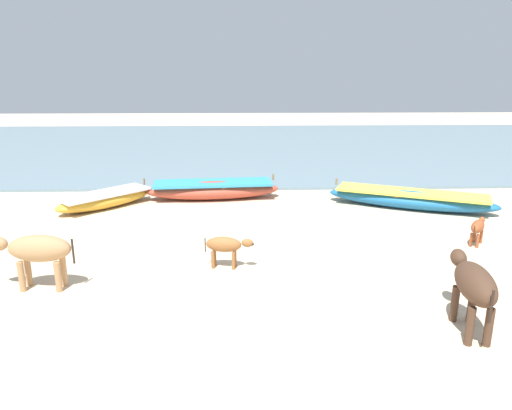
{
  "coord_description": "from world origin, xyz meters",
  "views": [
    {
      "loc": [
        0.19,
        -8.1,
        3.86
      ],
      "look_at": [
        0.57,
        3.49,
        0.6
      ],
      "focal_mm": 32.88,
      "sensor_mm": 36.0,
      "label": 1
    }
  ],
  "objects_px": {
    "fishing_boat_1": "(105,199)",
    "fishing_boat_0": "(410,199)",
    "cow_adult_tan": "(37,251)",
    "cow_second_adult_dark": "(473,284)",
    "calf_far_rust": "(478,227)",
    "fishing_boat_3": "(213,189)",
    "calf_near_brown": "(225,246)"
  },
  "relations": [
    {
      "from": "calf_near_brown",
      "to": "cow_second_adult_dark",
      "type": "height_order",
      "value": "cow_second_adult_dark"
    },
    {
      "from": "calf_far_rust",
      "to": "fishing_boat_3",
      "type": "bearing_deg",
      "value": 93.42
    },
    {
      "from": "fishing_boat_0",
      "to": "fishing_boat_3",
      "type": "distance_m",
      "value": 6.05
    },
    {
      "from": "fishing_boat_3",
      "to": "calf_far_rust",
      "type": "distance_m",
      "value": 7.74
    },
    {
      "from": "cow_adult_tan",
      "to": "cow_second_adult_dark",
      "type": "distance_m",
      "value": 7.45
    },
    {
      "from": "fishing_boat_3",
      "to": "cow_adult_tan",
      "type": "height_order",
      "value": "cow_adult_tan"
    },
    {
      "from": "fishing_boat_0",
      "to": "cow_adult_tan",
      "type": "relative_size",
      "value": 3.01
    },
    {
      "from": "fishing_boat_1",
      "to": "cow_adult_tan",
      "type": "relative_size",
      "value": 1.74
    },
    {
      "from": "fishing_boat_3",
      "to": "cow_adult_tan",
      "type": "xyz_separation_m",
      "value": [
        -2.85,
        -6.41,
        0.45
      ]
    },
    {
      "from": "fishing_boat_1",
      "to": "fishing_boat_0",
      "type": "bearing_deg",
      "value": -47.67
    },
    {
      "from": "cow_adult_tan",
      "to": "calf_far_rust",
      "type": "xyz_separation_m",
      "value": [
        9.23,
        2.03,
        -0.32
      ]
    },
    {
      "from": "fishing_boat_1",
      "to": "calf_near_brown",
      "type": "relative_size",
      "value": 2.76
    },
    {
      "from": "fishing_boat_3",
      "to": "cow_adult_tan",
      "type": "relative_size",
      "value": 2.65
    },
    {
      "from": "cow_adult_tan",
      "to": "calf_near_brown",
      "type": "xyz_separation_m",
      "value": [
        3.41,
        0.87,
        -0.27
      ]
    },
    {
      "from": "calf_far_rust",
      "to": "cow_second_adult_dark",
      "type": "xyz_separation_m",
      "value": [
        -1.98,
        -3.76,
        0.36
      ]
    },
    {
      "from": "cow_adult_tan",
      "to": "cow_second_adult_dark",
      "type": "xyz_separation_m",
      "value": [
        7.25,
        -1.73,
        0.03
      ]
    },
    {
      "from": "fishing_boat_0",
      "to": "cow_second_adult_dark",
      "type": "relative_size",
      "value": 2.89
    },
    {
      "from": "fishing_boat_0",
      "to": "cow_second_adult_dark",
      "type": "height_order",
      "value": "cow_second_adult_dark"
    },
    {
      "from": "fishing_boat_0",
      "to": "fishing_boat_1",
      "type": "relative_size",
      "value": 1.73
    },
    {
      "from": "fishing_boat_3",
      "to": "cow_adult_tan",
      "type": "bearing_deg",
      "value": -118.72
    },
    {
      "from": "cow_adult_tan",
      "to": "calf_near_brown",
      "type": "height_order",
      "value": "cow_adult_tan"
    },
    {
      "from": "calf_near_brown",
      "to": "fishing_boat_3",
      "type": "bearing_deg",
      "value": 105.0
    },
    {
      "from": "calf_far_rust",
      "to": "cow_second_adult_dark",
      "type": "bearing_deg",
      "value": -169.93
    },
    {
      "from": "fishing_boat_0",
      "to": "cow_adult_tan",
      "type": "distance_m",
      "value": 10.16
    },
    {
      "from": "calf_far_rust",
      "to": "cow_adult_tan",
      "type": "bearing_deg",
      "value": 140.3
    },
    {
      "from": "fishing_boat_1",
      "to": "fishing_boat_3",
      "type": "bearing_deg",
      "value": -29.35
    },
    {
      "from": "fishing_boat_1",
      "to": "calf_far_rust",
      "type": "bearing_deg",
      "value": -65.32
    },
    {
      "from": "cow_second_adult_dark",
      "to": "calf_near_brown",
      "type": "bearing_deg",
      "value": 62.99
    },
    {
      "from": "fishing_boat_0",
      "to": "fishing_boat_1",
      "type": "xyz_separation_m",
      "value": [
        -9.08,
        0.37,
        -0.03
      ]
    },
    {
      "from": "calf_near_brown",
      "to": "fishing_boat_0",
      "type": "bearing_deg",
      "value": 47.8
    },
    {
      "from": "fishing_boat_3",
      "to": "cow_adult_tan",
      "type": "distance_m",
      "value": 7.03
    },
    {
      "from": "cow_adult_tan",
      "to": "cow_second_adult_dark",
      "type": "relative_size",
      "value": 0.96
    }
  ]
}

